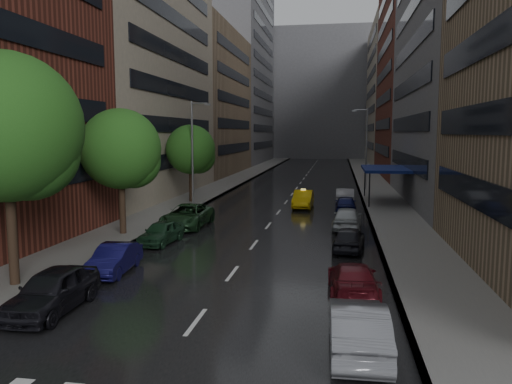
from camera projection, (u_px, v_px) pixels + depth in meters
ground at (154, 378)px, 13.23m from camera, size 220.00×220.00×0.00m
road at (299, 185)px, 62.21m from camera, size 14.00×140.00×0.01m
sidewalk_left at (229, 183)px, 63.65m from camera, size 4.00×140.00×0.15m
sidewalk_right at (373, 185)px, 60.74m from camera, size 4.00×140.00×0.15m
buildings_left at (200, 65)px, 71.34m from camera, size 8.00×108.00×38.00m
buildings_right at (420, 66)px, 64.56m from camera, size 8.05×109.10×36.00m
building_far at (321, 95)px, 126.92m from camera, size 40.00×14.00×32.00m
tree_near at (6, 127)px, 20.20m from camera, size 6.12×6.12×9.76m
tree_mid at (121, 149)px, 30.87m from camera, size 5.00×5.00×7.96m
tree_far at (191, 150)px, 45.52m from camera, size 4.51×4.51×7.18m
taxi at (303, 199)px, 43.05m from camera, size 1.67×4.57×1.50m
parked_cars_left at (151, 237)px, 27.51m from camera, size 2.71×21.62×1.59m
parked_cars_right at (348, 230)px, 29.65m from camera, size 2.13×35.41×1.56m
street_lamp_left at (193, 151)px, 43.28m from camera, size 1.74×0.22×9.00m
street_lamp_right at (366, 147)px, 55.48m from camera, size 1.74×0.22×9.00m
awning at (385, 169)px, 45.69m from camera, size 4.00×8.00×3.12m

